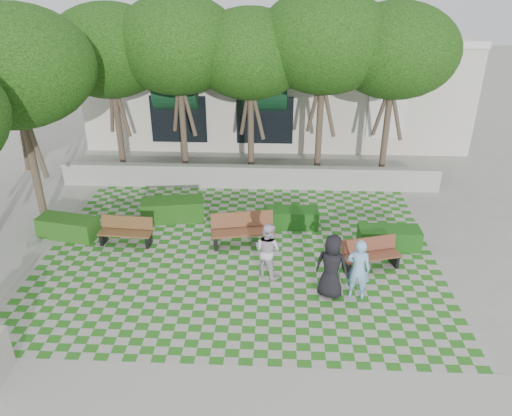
{
  "coord_description": "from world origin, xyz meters",
  "views": [
    {
      "loc": [
        1.14,
        -12.15,
        8.19
      ],
      "look_at": [
        0.5,
        1.5,
        1.4
      ],
      "focal_mm": 35.0,
      "sensor_mm": 36.0,
      "label": 1
    }
  ],
  "objects_px": {
    "bench_east": "(370,254)",
    "person_white": "(268,250)",
    "bench_mid": "(243,230)",
    "hedge_midleft": "(173,210)",
    "hedge_west": "(68,227)",
    "person_dark": "(332,266)",
    "hedge_east": "(389,238)",
    "hedge_midright": "(291,218)",
    "bench_west": "(126,232)",
    "person_blue": "(358,269)"
  },
  "relations": [
    {
      "from": "hedge_midright",
      "to": "person_dark",
      "type": "distance_m",
      "value": 4.05
    },
    {
      "from": "hedge_midleft",
      "to": "person_blue",
      "type": "relative_size",
      "value": 1.22
    },
    {
      "from": "bench_mid",
      "to": "hedge_midleft",
      "type": "relative_size",
      "value": 0.97
    },
    {
      "from": "hedge_east",
      "to": "hedge_west",
      "type": "height_order",
      "value": "hedge_west"
    },
    {
      "from": "hedge_east",
      "to": "hedge_midleft",
      "type": "xyz_separation_m",
      "value": [
        -7.2,
        1.58,
        0.04
      ]
    },
    {
      "from": "hedge_east",
      "to": "hedge_midleft",
      "type": "bearing_deg",
      "value": 167.64
    },
    {
      "from": "hedge_midright",
      "to": "person_blue",
      "type": "distance_m",
      "value": 4.3
    },
    {
      "from": "hedge_midleft",
      "to": "bench_west",
      "type": "bearing_deg",
      "value": -123.92
    },
    {
      "from": "person_white",
      "to": "hedge_midright",
      "type": "bearing_deg",
      "value": -70.44
    },
    {
      "from": "hedge_east",
      "to": "bench_east",
      "type": "bearing_deg",
      "value": -123.35
    },
    {
      "from": "bench_east",
      "to": "person_blue",
      "type": "bearing_deg",
      "value": -128.64
    },
    {
      "from": "hedge_east",
      "to": "person_white",
      "type": "height_order",
      "value": "person_white"
    },
    {
      "from": "hedge_east",
      "to": "hedge_west",
      "type": "xyz_separation_m",
      "value": [
        -10.41,
        0.21,
        0.0
      ]
    },
    {
      "from": "bench_west",
      "to": "person_dark",
      "type": "xyz_separation_m",
      "value": [
        6.29,
        -2.49,
        0.49
      ]
    },
    {
      "from": "bench_east",
      "to": "hedge_west",
      "type": "height_order",
      "value": "bench_east"
    },
    {
      "from": "bench_east",
      "to": "hedge_midleft",
      "type": "relative_size",
      "value": 0.84
    },
    {
      "from": "bench_west",
      "to": "bench_mid",
      "type": "bearing_deg",
      "value": 5.77
    },
    {
      "from": "hedge_midleft",
      "to": "hedge_west",
      "type": "bearing_deg",
      "value": -156.86
    },
    {
      "from": "bench_mid",
      "to": "person_white",
      "type": "distance_m",
      "value": 1.95
    },
    {
      "from": "hedge_east",
      "to": "hedge_midright",
      "type": "height_order",
      "value": "hedge_east"
    },
    {
      "from": "bench_west",
      "to": "bench_east",
      "type": "bearing_deg",
      "value": -3.9
    },
    {
      "from": "person_blue",
      "to": "person_white",
      "type": "height_order",
      "value": "person_blue"
    },
    {
      "from": "person_blue",
      "to": "person_dark",
      "type": "distance_m",
      "value": 0.7
    },
    {
      "from": "bench_east",
      "to": "person_dark",
      "type": "xyz_separation_m",
      "value": [
        -1.3,
        -1.45,
        0.49
      ]
    },
    {
      "from": "hedge_midleft",
      "to": "person_blue",
      "type": "distance_m",
      "value": 7.23
    },
    {
      "from": "hedge_midleft",
      "to": "person_blue",
      "type": "height_order",
      "value": "person_blue"
    },
    {
      "from": "bench_east",
      "to": "bench_mid",
      "type": "xyz_separation_m",
      "value": [
        -3.85,
        1.16,
        0.07
      ]
    },
    {
      "from": "hedge_midleft",
      "to": "hedge_west",
      "type": "height_order",
      "value": "hedge_midleft"
    },
    {
      "from": "hedge_midright",
      "to": "person_blue",
      "type": "bearing_deg",
      "value": -66.42
    },
    {
      "from": "bench_mid",
      "to": "person_white",
      "type": "relative_size",
      "value": 1.23
    },
    {
      "from": "bench_mid",
      "to": "hedge_west",
      "type": "bearing_deg",
      "value": 167.23
    },
    {
      "from": "hedge_midright",
      "to": "person_white",
      "type": "xyz_separation_m",
      "value": [
        -0.72,
        -3.0,
        0.52
      ]
    },
    {
      "from": "bench_west",
      "to": "person_dark",
      "type": "height_order",
      "value": "person_dark"
    },
    {
      "from": "bench_east",
      "to": "person_dark",
      "type": "bearing_deg",
      "value": -148.39
    },
    {
      "from": "bench_mid",
      "to": "hedge_midleft",
      "type": "xyz_separation_m",
      "value": [
        -2.58,
        1.6,
        -0.13
      ]
    },
    {
      "from": "hedge_east",
      "to": "person_dark",
      "type": "relative_size",
      "value": 1.04
    },
    {
      "from": "bench_east",
      "to": "person_blue",
      "type": "height_order",
      "value": "person_blue"
    },
    {
      "from": "hedge_east",
      "to": "hedge_midright",
      "type": "distance_m",
      "value": 3.32
    },
    {
      "from": "hedge_east",
      "to": "person_blue",
      "type": "height_order",
      "value": "person_blue"
    },
    {
      "from": "hedge_midleft",
      "to": "person_dark",
      "type": "distance_m",
      "value": 6.66
    },
    {
      "from": "bench_west",
      "to": "hedge_midright",
      "type": "height_order",
      "value": "bench_west"
    },
    {
      "from": "bench_east",
      "to": "bench_west",
      "type": "relative_size",
      "value": 1.05
    },
    {
      "from": "hedge_midleft",
      "to": "hedge_midright",
      "type": "bearing_deg",
      "value": -4.64
    },
    {
      "from": "bench_mid",
      "to": "person_dark",
      "type": "height_order",
      "value": "person_dark"
    },
    {
      "from": "person_dark",
      "to": "hedge_midright",
      "type": "bearing_deg",
      "value": -54.82
    },
    {
      "from": "hedge_midright",
      "to": "person_dark",
      "type": "height_order",
      "value": "person_dark"
    },
    {
      "from": "bench_east",
      "to": "person_white",
      "type": "xyz_separation_m",
      "value": [
        -3.02,
        -0.57,
        0.41
      ]
    },
    {
      "from": "person_blue",
      "to": "hedge_midright",
      "type": "bearing_deg",
      "value": -52.74
    },
    {
      "from": "bench_east",
      "to": "person_blue",
      "type": "distance_m",
      "value": 1.66
    },
    {
      "from": "hedge_west",
      "to": "person_dark",
      "type": "height_order",
      "value": "person_dark"
    }
  ]
}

